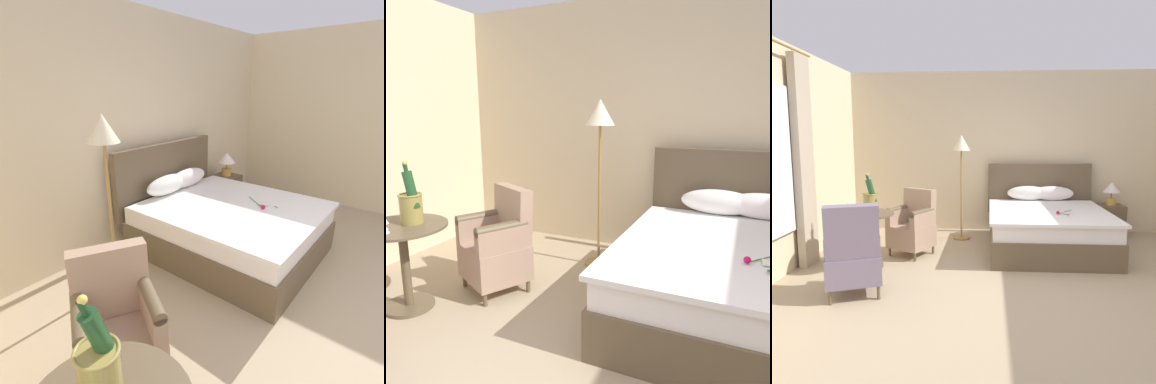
# 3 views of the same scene
# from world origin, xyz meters

# --- Properties ---
(wall_headboard_side) EXTENTS (5.88, 0.12, 2.78)m
(wall_headboard_side) POSITION_xyz_m (0.00, 3.03, 1.39)
(wall_headboard_side) COLOR beige
(wall_headboard_side) RESTS_ON ground
(bed) EXTENTS (1.75, 2.05, 1.21)m
(bed) POSITION_xyz_m (0.42, 1.88, 0.34)
(bed) COLOR brown
(bed) RESTS_ON ground
(floor_lamp_brass) EXTENTS (0.28, 0.28, 1.69)m
(floor_lamp_brass) POSITION_xyz_m (-0.88, 2.30, 1.37)
(floor_lamp_brass) COLOR olive
(floor_lamp_brass) RESTS_ON ground
(side_table_round) EXTENTS (0.70, 0.70, 0.70)m
(side_table_round) POSITION_xyz_m (-1.98, 0.85, 0.45)
(side_table_round) COLOR brown
(side_table_round) RESTS_ON ground
(champagne_bucket) EXTENTS (0.19, 0.19, 0.50)m
(champagne_bucket) POSITION_xyz_m (-1.94, 0.93, 0.86)
(champagne_bucket) COLOR olive
(champagne_bucket) RESTS_ON side_table_round
(armchair_by_window) EXTENTS (0.70, 0.69, 0.92)m
(armchair_by_window) POSITION_xyz_m (-1.51, 1.45, 0.41)
(armchair_by_window) COLOR brown
(armchair_by_window) RESTS_ON ground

